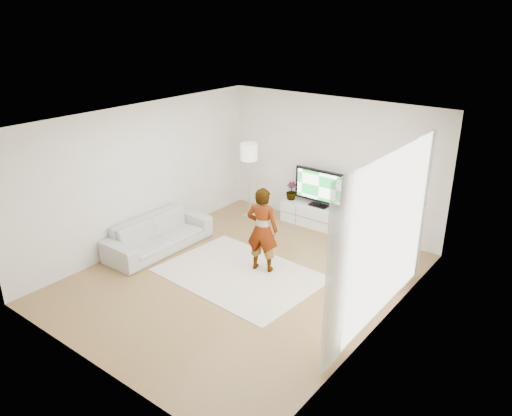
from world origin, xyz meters
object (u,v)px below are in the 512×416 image
Objects in this scene: media_console at (317,216)px; player at (262,230)px; television at (319,187)px; floor_lamp at (249,155)px; sofa at (159,234)px; rug at (240,274)px.

player is at bearing -84.27° from media_console.
television is 0.69× the size of floor_lamp.
floor_lamp is at bearing -163.33° from media_console.
media_console is 1.05× the size of player.
sofa reaches higher than media_console.
television is 0.43× the size of rug.
media_console is 0.60× the size of rug.
sofa is (-1.91, -0.17, 0.31)m from rug.
rug is 1.74× the size of player.
media_console is 0.67m from television.
floor_lamp reaches higher than sofa.
media_console is 2.00m from floor_lamp.
media_console reaches higher than rug.
sofa is (-1.88, -2.87, 0.09)m from media_console.
floor_lamp is at bearing -63.86° from player.
player is at bearing -46.46° from floor_lamp.
sofa is at bearing -174.78° from rug.
rug is (0.03, -2.72, -0.90)m from television.
floor_lamp is (-1.76, 1.85, 0.65)m from player.
television is at bearing 90.58° from rug.
rug is at bearing -84.55° from sofa.
media_console is at bearing 90.59° from rug.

